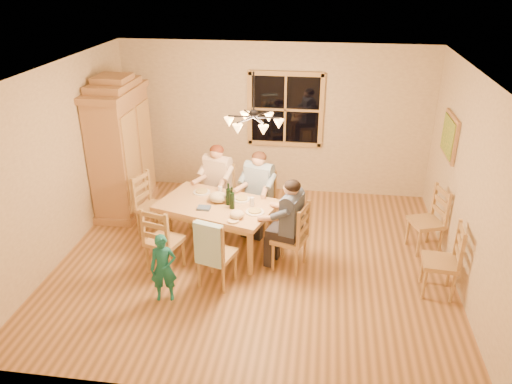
# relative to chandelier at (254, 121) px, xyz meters

# --- Properties ---
(floor) EXTENTS (5.50, 5.50, 0.00)m
(floor) POSITION_rel_chandelier_xyz_m (0.00, 0.00, -2.08)
(floor) COLOR brown
(floor) RESTS_ON ground
(ceiling) EXTENTS (5.50, 5.00, 0.02)m
(ceiling) POSITION_rel_chandelier_xyz_m (0.00, 0.00, 0.62)
(ceiling) COLOR white
(ceiling) RESTS_ON wall_back
(wall_back) EXTENTS (5.50, 0.02, 2.70)m
(wall_back) POSITION_rel_chandelier_xyz_m (0.00, 2.50, -0.73)
(wall_back) COLOR tan
(wall_back) RESTS_ON floor
(wall_left) EXTENTS (0.02, 5.00, 2.70)m
(wall_left) POSITION_rel_chandelier_xyz_m (-2.75, 0.00, -0.73)
(wall_left) COLOR tan
(wall_left) RESTS_ON floor
(wall_right) EXTENTS (0.02, 5.00, 2.70)m
(wall_right) POSITION_rel_chandelier_xyz_m (2.75, 0.00, -0.73)
(wall_right) COLOR tan
(wall_right) RESTS_ON floor
(window) EXTENTS (1.30, 0.06, 1.30)m
(window) POSITION_rel_chandelier_xyz_m (0.20, 2.47, -0.53)
(window) COLOR black
(window) RESTS_ON wall_back
(painting) EXTENTS (0.06, 0.78, 0.64)m
(painting) POSITION_rel_chandelier_xyz_m (2.71, 1.20, -0.48)
(painting) COLOR #9D6C44
(painting) RESTS_ON wall_right
(chandelier) EXTENTS (0.77, 0.68, 0.71)m
(chandelier) POSITION_rel_chandelier_xyz_m (0.00, 0.00, 0.00)
(chandelier) COLOR black
(chandelier) RESTS_ON ceiling
(armoire) EXTENTS (0.66, 1.40, 2.30)m
(armoire) POSITION_rel_chandelier_xyz_m (-2.42, 1.35, -1.02)
(armoire) COLOR #9D6C44
(armoire) RESTS_ON floor
(dining_table) EXTENTS (1.84, 1.41, 0.76)m
(dining_table) POSITION_rel_chandelier_xyz_m (-0.57, 0.22, -1.42)
(dining_table) COLOR tan
(dining_table) RESTS_ON floor
(chair_far_left) EXTENTS (0.54, 0.53, 0.99)m
(chair_far_left) POSITION_rel_chandelier_xyz_m (-0.75, 1.07, -1.77)
(chair_far_left) COLOR tan
(chair_far_left) RESTS_ON floor
(chair_far_right) EXTENTS (0.54, 0.53, 0.99)m
(chair_far_right) POSITION_rel_chandelier_xyz_m (-0.05, 0.87, -1.77)
(chair_far_right) COLOR tan
(chair_far_right) RESTS_ON floor
(chair_near_left) EXTENTS (0.54, 0.53, 0.99)m
(chair_near_left) POSITION_rel_chandelier_xyz_m (-1.18, -0.40, -1.77)
(chair_near_left) COLOR tan
(chair_near_left) RESTS_ON floor
(chair_near_right) EXTENTS (0.54, 0.53, 0.99)m
(chair_near_right) POSITION_rel_chandelier_xyz_m (-0.40, -0.63, -1.77)
(chair_near_right) COLOR tan
(chair_near_right) RESTS_ON floor
(chair_end_left) EXTENTS (0.53, 0.54, 0.99)m
(chair_end_left) POSITION_rel_chandelier_xyz_m (-1.66, 0.54, -1.77)
(chair_end_left) COLOR tan
(chair_end_left) RESTS_ON floor
(chair_end_right) EXTENTS (0.53, 0.54, 0.99)m
(chair_end_right) POSITION_rel_chandelier_xyz_m (0.51, -0.10, -1.77)
(chair_end_right) COLOR tan
(chair_end_right) RESTS_ON floor
(adult_woman) EXTENTS (0.48, 0.51, 0.87)m
(adult_woman) POSITION_rel_chandelier_xyz_m (-0.75, 1.07, -1.24)
(adult_woman) COLOR beige
(adult_woman) RESTS_ON floor
(adult_plaid_man) EXTENTS (0.48, 0.51, 0.87)m
(adult_plaid_man) POSITION_rel_chandelier_xyz_m (-0.05, 0.87, -1.24)
(adult_plaid_man) COLOR #2E5980
(adult_plaid_man) RESTS_ON floor
(adult_slate_man) EXTENTS (0.51, 0.48, 0.87)m
(adult_slate_man) POSITION_rel_chandelier_xyz_m (0.51, -0.10, -1.24)
(adult_slate_man) COLOR #424E6A
(adult_slate_man) RESTS_ON floor
(towel) EXTENTS (0.39, 0.20, 0.58)m
(towel) POSITION_rel_chandelier_xyz_m (-0.45, -0.81, -1.38)
(towel) COLOR #AADBE7
(towel) RESTS_ON chair_near_right
(wine_bottle_a) EXTENTS (0.08, 0.08, 0.33)m
(wine_bottle_a) POSITION_rel_chandelier_xyz_m (-0.40, 0.21, -1.15)
(wine_bottle_a) COLOR black
(wine_bottle_a) RESTS_ON dining_table
(wine_bottle_b) EXTENTS (0.08, 0.08, 0.33)m
(wine_bottle_b) POSITION_rel_chandelier_xyz_m (-0.32, 0.10, -1.15)
(wine_bottle_b) COLOR black
(wine_bottle_b) RESTS_ON dining_table
(plate_woman) EXTENTS (0.26, 0.26, 0.02)m
(plate_woman) POSITION_rel_chandelier_xyz_m (-0.87, 0.54, -1.31)
(plate_woman) COLOR white
(plate_woman) RESTS_ON dining_table
(plate_plaid) EXTENTS (0.26, 0.26, 0.02)m
(plate_plaid) POSITION_rel_chandelier_xyz_m (-0.24, 0.39, -1.31)
(plate_plaid) COLOR white
(plate_plaid) RESTS_ON dining_table
(plate_slate) EXTENTS (0.26, 0.26, 0.02)m
(plate_slate) POSITION_rel_chandelier_xyz_m (0.01, 0.01, -1.31)
(plate_slate) COLOR white
(plate_slate) RESTS_ON dining_table
(wine_glass_a) EXTENTS (0.06, 0.06, 0.14)m
(wine_glass_a) POSITION_rel_chandelier_xyz_m (-0.58, 0.49, -1.25)
(wine_glass_a) COLOR silver
(wine_glass_a) RESTS_ON dining_table
(wine_glass_b) EXTENTS (0.06, 0.06, 0.14)m
(wine_glass_b) POSITION_rel_chandelier_xyz_m (-0.06, 0.20, -1.25)
(wine_glass_b) COLOR silver
(wine_glass_b) RESTS_ON dining_table
(cap) EXTENTS (0.20, 0.20, 0.11)m
(cap) POSITION_rel_chandelier_xyz_m (-0.21, -0.18, -1.26)
(cap) COLOR beige
(cap) RESTS_ON dining_table
(napkin) EXTENTS (0.21, 0.19, 0.03)m
(napkin) POSITION_rel_chandelier_xyz_m (-0.72, 0.03, -1.30)
(napkin) COLOR #43587C
(napkin) RESTS_ON dining_table
(cloth_bundle) EXTENTS (0.28, 0.22, 0.15)m
(cloth_bundle) POSITION_rel_chandelier_xyz_m (-0.56, 0.27, -1.24)
(cloth_bundle) COLOR #C1B38C
(cloth_bundle) RESTS_ON dining_table
(child) EXTENTS (0.37, 0.29, 0.91)m
(child) POSITION_rel_chandelier_xyz_m (-0.99, -1.05, -1.62)
(child) COLOR #186C69
(child) RESTS_ON floor
(chair_spare_front) EXTENTS (0.45, 0.47, 0.99)m
(chair_spare_front) POSITION_rel_chandelier_xyz_m (2.45, -0.43, -1.77)
(chair_spare_front) COLOR tan
(chair_spare_front) RESTS_ON floor
(chair_spare_back) EXTENTS (0.54, 0.55, 0.99)m
(chair_spare_back) POSITION_rel_chandelier_xyz_m (2.45, 0.64, -1.77)
(chair_spare_back) COLOR tan
(chair_spare_back) RESTS_ON floor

